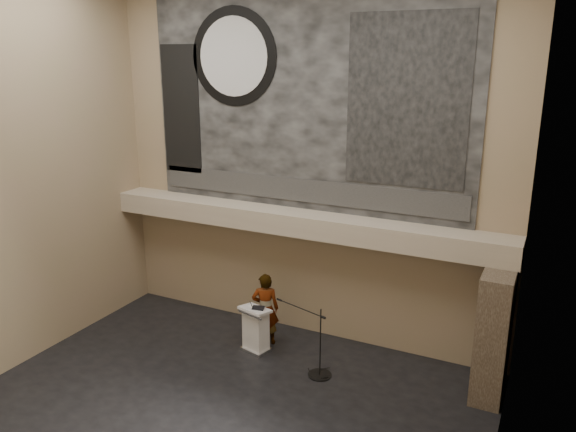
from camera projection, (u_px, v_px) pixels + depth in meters
The scene contains 20 objects.
floor at pixel (215, 414), 10.92m from camera, with size 10.00×10.00×0.00m, color black.
wall_back at pixel (303, 165), 13.20m from camera, with size 10.00×0.02×8.50m, color #8F7E5B.
wall_front at pixel (4, 284), 6.31m from camera, with size 10.00×0.02×8.50m, color #8F7E5B.
wall_left at pixel (10, 177), 11.89m from camera, with size 0.02×8.00×8.50m, color #8F7E5B.
wall_right at pixel (513, 245), 7.62m from camera, with size 0.02×8.00×8.50m, color #8F7E5B.
soffit at pixel (296, 222), 13.21m from camera, with size 10.00×0.80×0.50m, color tan.
sprinkler_left at pixel (237, 225), 13.93m from camera, with size 0.04×0.04×0.06m, color #B2893D.
sprinkler_right at pixel (372, 246), 12.43m from camera, with size 0.04×0.04×0.06m, color #B2893D.
banner at pixel (303, 102), 12.77m from camera, with size 8.00×0.05×5.00m, color black.
banner_text_strip at pixel (302, 190), 13.30m from camera, with size 7.76×0.02×0.55m, color #2D2D2D.
banner_clock_rim at pixel (233, 57), 13.23m from camera, with size 2.30×2.30×0.02m, color black.
banner_clock_face at pixel (233, 57), 13.22m from camera, with size 1.84×1.84×0.02m, color silver.
banner_building_print at pixel (407, 102), 11.69m from camera, with size 2.60×0.02×3.60m, color black.
banner_brick_print at pixel (181, 110), 14.27m from camera, with size 1.10×0.02×3.20m, color black.
stone_pier at pixel (494, 333), 11.28m from camera, with size 0.60×1.40×2.70m, color #3F3226.
lectern at pixel (256, 329), 13.13m from camera, with size 0.79×0.64×1.13m.
binder at pixel (258, 308), 12.94m from camera, with size 0.27×0.22×0.04m, color black.
papers at pixel (251, 307), 13.01m from camera, with size 0.21×0.28×0.01m, color silver.
speaker_person at pixel (265, 309), 13.42m from camera, with size 0.65×0.43×1.79m, color white.
mic_stand at pixel (318, 365), 12.22m from camera, with size 1.50×0.65×1.58m.
Camera 1 is at (5.46, -7.83, 6.72)m, focal length 35.00 mm.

